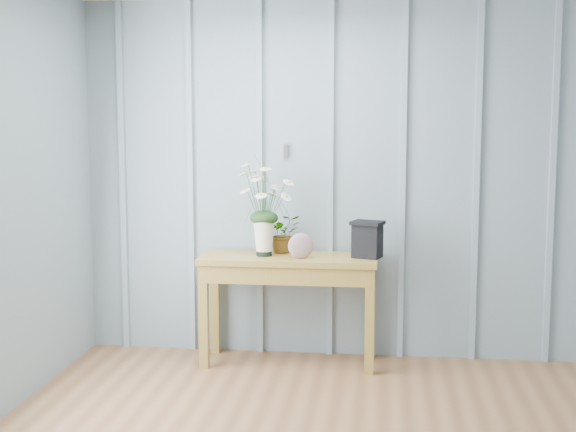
# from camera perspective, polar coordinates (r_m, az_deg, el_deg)

# --- Properties ---
(room_shell) EXTENTS (4.00, 4.50, 2.50)m
(room_shell) POSITION_cam_1_polar(r_m,az_deg,el_deg) (4.26, 5.26, 11.00)
(room_shell) COLOR #859BA7
(room_shell) RESTS_ON ground
(sideboard) EXTENTS (1.20, 0.45, 0.75)m
(sideboard) POSITION_cam_1_polar(r_m,az_deg,el_deg) (5.48, 0.06, -4.03)
(sideboard) COLOR olive
(sideboard) RESTS_ON ground
(daisy_vase) EXTENTS (0.48, 0.36, 0.67)m
(daisy_vase) POSITION_cam_1_polar(r_m,az_deg,el_deg) (5.40, -1.73, 1.57)
(daisy_vase) COLOR black
(daisy_vase) RESTS_ON sideboard
(spider_plant) EXTENTS (0.30, 0.29, 0.27)m
(spider_plant) POSITION_cam_1_polar(r_m,az_deg,el_deg) (5.57, -0.38, -1.25)
(spider_plant) COLOR #173815
(spider_plant) RESTS_ON sideboard
(felt_disc_vessel) EXTENTS (0.18, 0.10, 0.17)m
(felt_disc_vessel) POSITION_cam_1_polar(r_m,az_deg,el_deg) (5.34, 0.91, -2.14)
(felt_disc_vessel) COLOR #7F4761
(felt_disc_vessel) RESTS_ON sideboard
(carved_box) EXTENTS (0.24, 0.21, 0.25)m
(carved_box) POSITION_cam_1_polar(r_m,az_deg,el_deg) (5.39, 5.66, -1.64)
(carved_box) COLOR black
(carved_box) RESTS_ON sideboard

